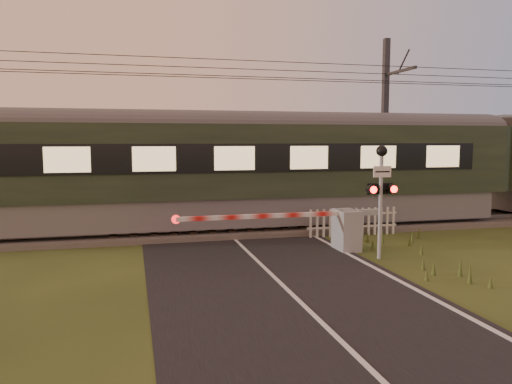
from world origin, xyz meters
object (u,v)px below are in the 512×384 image
object	(u,v)px
picket_fence	(353,222)
crossing_signal	(381,181)
boom_gate	(340,228)
train	(490,165)
catenary_mast	(385,125)

from	to	relation	value
picket_fence	crossing_signal	bearing A→B (deg)	-102.15
boom_gate	crossing_signal	bearing A→B (deg)	-62.40
train	crossing_signal	world-z (taller)	train
boom_gate	catenary_mast	distance (m)	8.38
picket_fence	train	bearing A→B (deg)	15.26
picket_fence	catenary_mast	size ratio (longest dim) A/B	0.44
boom_gate	train	bearing A→B (deg)	25.02
crossing_signal	catenary_mast	distance (m)	8.59
boom_gate	catenary_mast	bearing A→B (deg)	52.28
crossing_signal	catenary_mast	xyz separation A→B (m)	(4.06, 7.36, 1.78)
train	catenary_mast	world-z (taller)	catenary_mast
picket_fence	catenary_mast	xyz separation A→B (m)	(3.37, 4.13, 3.46)
crossing_signal	catenary_mast	world-z (taller)	catenary_mast
picket_fence	catenary_mast	distance (m)	6.35
boom_gate	catenary_mast	xyz separation A→B (m)	(4.72, 6.10, 3.28)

